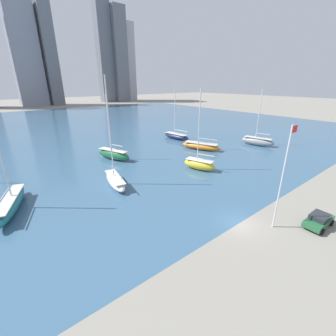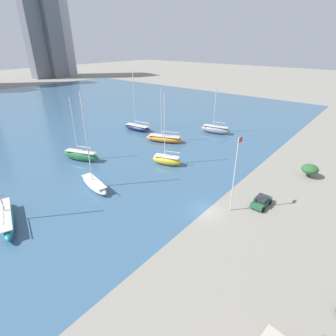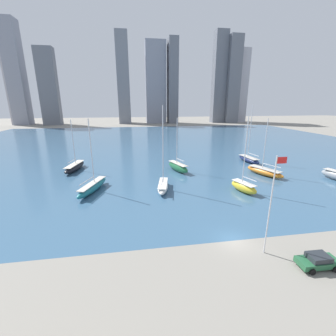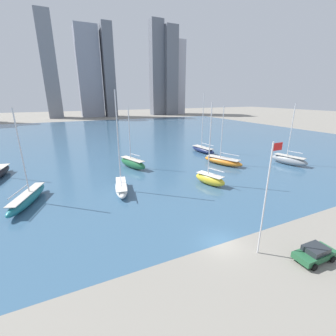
{
  "view_description": "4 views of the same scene",
  "coord_description": "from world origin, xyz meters",
  "px_view_note": "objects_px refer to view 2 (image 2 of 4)",
  "views": [
    {
      "loc": [
        -20.07,
        -11.99,
        15.31
      ],
      "look_at": [
        0.17,
        13.34,
        2.84
      ],
      "focal_mm": 24.0,
      "sensor_mm": 36.0,
      "label": 1
    },
    {
      "loc": [
        -28.68,
        -16.19,
        22.95
      ],
      "look_at": [
        1.5,
        8.54,
        3.95
      ],
      "focal_mm": 28.0,
      "sensor_mm": 36.0,
      "label": 2
    },
    {
      "loc": [
        -12.02,
        -22.93,
        16.73
      ],
      "look_at": [
        -5.5,
        17.95,
        4.61
      ],
      "focal_mm": 24.0,
      "sensor_mm": 36.0,
      "label": 3
    },
    {
      "loc": [
        -13.97,
        -16.31,
        15.3
      ],
      "look_at": [
        -0.28,
        13.16,
        4.86
      ],
      "focal_mm": 24.0,
      "sensor_mm": 36.0,
      "label": 4
    }
  ],
  "objects_px": {
    "sailboat_teal": "(6,218)",
    "sailboat_yellow": "(167,160)",
    "sailboat_white": "(94,184)",
    "parked_sedan_green": "(261,201)",
    "sailboat_green": "(81,155)",
    "sailboat_navy": "(137,127)",
    "sailboat_orange": "(164,139)",
    "flag_pole": "(235,173)",
    "sailboat_gray": "(215,129)"
  },
  "relations": [
    {
      "from": "sailboat_orange",
      "to": "parked_sedan_green",
      "type": "bearing_deg",
      "value": -135.27
    },
    {
      "from": "sailboat_yellow",
      "to": "sailboat_navy",
      "type": "xyz_separation_m",
      "value": [
        12.35,
        21.0,
        -0.2
      ]
    },
    {
      "from": "sailboat_orange",
      "to": "parked_sedan_green",
      "type": "distance_m",
      "value": 32.11
    },
    {
      "from": "sailboat_yellow",
      "to": "sailboat_gray",
      "type": "bearing_deg",
      "value": -12.77
    },
    {
      "from": "sailboat_green",
      "to": "sailboat_teal",
      "type": "bearing_deg",
      "value": -171.58
    },
    {
      "from": "flag_pole",
      "to": "sailboat_orange",
      "type": "height_order",
      "value": "sailboat_orange"
    },
    {
      "from": "sailboat_teal",
      "to": "sailboat_green",
      "type": "relative_size",
      "value": 1.06
    },
    {
      "from": "flag_pole",
      "to": "sailboat_yellow",
      "type": "xyz_separation_m",
      "value": [
        6.33,
        17.6,
        -5.14
      ]
    },
    {
      "from": "flag_pole",
      "to": "sailboat_white",
      "type": "height_order",
      "value": "sailboat_white"
    },
    {
      "from": "sailboat_white",
      "to": "parked_sedan_green",
      "type": "bearing_deg",
      "value": -50.15
    },
    {
      "from": "sailboat_orange",
      "to": "sailboat_yellow",
      "type": "distance_m",
      "value": 13.45
    },
    {
      "from": "sailboat_white",
      "to": "sailboat_gray",
      "type": "bearing_deg",
      "value": 10.17
    },
    {
      "from": "sailboat_green",
      "to": "sailboat_gray",
      "type": "bearing_deg",
      "value": -41.08
    },
    {
      "from": "sailboat_teal",
      "to": "parked_sedan_green",
      "type": "distance_m",
      "value": 36.94
    },
    {
      "from": "sailboat_yellow",
      "to": "sailboat_orange",
      "type": "bearing_deg",
      "value": 23.18
    },
    {
      "from": "sailboat_green",
      "to": "sailboat_navy",
      "type": "bearing_deg",
      "value": -6.27
    },
    {
      "from": "sailboat_orange",
      "to": "sailboat_green",
      "type": "height_order",
      "value": "sailboat_orange"
    },
    {
      "from": "sailboat_teal",
      "to": "parked_sedan_green",
      "type": "xyz_separation_m",
      "value": [
        26.72,
        -25.5,
        -0.21
      ]
    },
    {
      "from": "sailboat_teal",
      "to": "sailboat_yellow",
      "type": "relative_size",
      "value": 0.97
    },
    {
      "from": "sailboat_teal",
      "to": "sailboat_white",
      "type": "height_order",
      "value": "sailboat_white"
    },
    {
      "from": "sailboat_teal",
      "to": "sailboat_yellow",
      "type": "height_order",
      "value": "sailboat_yellow"
    },
    {
      "from": "sailboat_green",
      "to": "parked_sedan_green",
      "type": "relative_size",
      "value": 3.09
    },
    {
      "from": "sailboat_teal",
      "to": "sailboat_white",
      "type": "distance_m",
      "value": 13.7
    },
    {
      "from": "sailboat_white",
      "to": "parked_sedan_green",
      "type": "relative_size",
      "value": 3.81
    },
    {
      "from": "sailboat_teal",
      "to": "sailboat_orange",
      "type": "distance_m",
      "value": 39.11
    },
    {
      "from": "flag_pole",
      "to": "sailboat_yellow",
      "type": "distance_m",
      "value": 19.4
    },
    {
      "from": "sailboat_orange",
      "to": "sailboat_white",
      "type": "distance_m",
      "value": 25.84
    },
    {
      "from": "sailboat_yellow",
      "to": "sailboat_navy",
      "type": "bearing_deg",
      "value": 40.53
    },
    {
      "from": "sailboat_teal",
      "to": "sailboat_orange",
      "type": "bearing_deg",
      "value": 25.64
    },
    {
      "from": "sailboat_navy",
      "to": "parked_sedan_green",
      "type": "distance_m",
      "value": 44.14
    },
    {
      "from": "sailboat_navy",
      "to": "flag_pole",
      "type": "bearing_deg",
      "value": -123.49
    },
    {
      "from": "sailboat_orange",
      "to": "sailboat_white",
      "type": "relative_size",
      "value": 0.82
    },
    {
      "from": "sailboat_teal",
      "to": "sailboat_green",
      "type": "bearing_deg",
      "value": 48.39
    },
    {
      "from": "sailboat_teal",
      "to": "flag_pole",
      "type": "bearing_deg",
      "value": -25.32
    },
    {
      "from": "sailboat_yellow",
      "to": "sailboat_navy",
      "type": "height_order",
      "value": "sailboat_navy"
    },
    {
      "from": "sailboat_navy",
      "to": "sailboat_gray",
      "type": "bearing_deg",
      "value": -65.06
    },
    {
      "from": "sailboat_orange",
      "to": "sailboat_white",
      "type": "bearing_deg",
      "value": 169.32
    },
    {
      "from": "sailboat_green",
      "to": "sailboat_white",
      "type": "xyz_separation_m",
      "value": [
        -5.44,
        -11.85,
        -0.24
      ]
    },
    {
      "from": "sailboat_teal",
      "to": "sailboat_white",
      "type": "bearing_deg",
      "value": 14.01
    },
    {
      "from": "sailboat_yellow",
      "to": "sailboat_white",
      "type": "height_order",
      "value": "sailboat_white"
    },
    {
      "from": "sailboat_white",
      "to": "sailboat_green",
      "type": "bearing_deg",
      "value": 76.77
    },
    {
      "from": "sailboat_teal",
      "to": "sailboat_yellow",
      "type": "distance_m",
      "value": 29.32
    },
    {
      "from": "sailboat_gray",
      "to": "sailboat_white",
      "type": "bearing_deg",
      "value": 165.02
    },
    {
      "from": "sailboat_yellow",
      "to": "flag_pole",
      "type": "bearing_deg",
      "value": -128.79
    },
    {
      "from": "sailboat_gray",
      "to": "parked_sedan_green",
      "type": "height_order",
      "value": "sailboat_gray"
    },
    {
      "from": "sailboat_yellow",
      "to": "sailboat_white",
      "type": "relative_size",
      "value": 0.88
    },
    {
      "from": "sailboat_orange",
      "to": "sailboat_navy",
      "type": "relative_size",
      "value": 0.82
    },
    {
      "from": "sailboat_orange",
      "to": "sailboat_navy",
      "type": "distance_m",
      "value": 12.2
    },
    {
      "from": "sailboat_orange",
      "to": "sailboat_green",
      "type": "relative_size",
      "value": 1.01
    },
    {
      "from": "sailboat_teal",
      "to": "sailboat_yellow",
      "type": "bearing_deg",
      "value": 10.0
    }
  ]
}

